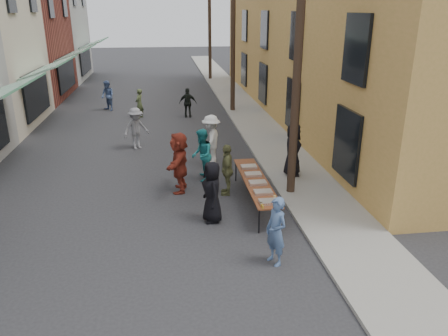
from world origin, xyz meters
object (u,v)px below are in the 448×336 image
object	(u,v)px
utility_pole_far	(210,23)
server	(293,150)
utility_pole_near	(298,50)
serving_table	(256,181)
utility_pole_mid	(233,30)
catering_tray_sausage	(268,202)
guest_front_a	(212,192)
guest_front_c	(202,155)

from	to	relation	value
utility_pole_far	server	xyz separation A→B (m)	(0.44, -22.59, -3.48)
utility_pole_near	serving_table	xyz separation A→B (m)	(-1.27, -0.54, -3.79)
serving_table	utility_pole_mid	bearing A→B (deg)	84.23
catering_tray_sausage	guest_front_a	distance (m)	1.58
catering_tray_sausage	server	world-z (taller)	server
utility_pole_far	guest_front_a	xyz separation A→B (m)	(-2.70, -25.52, -3.63)
catering_tray_sausage	guest_front_a	world-z (taller)	guest_front_a
catering_tray_sausage	guest_front_c	bearing A→B (deg)	110.62
utility_pole_mid	utility_pole_near	bearing A→B (deg)	-90.00
utility_pole_mid	utility_pole_far	world-z (taller)	same
utility_pole_mid	guest_front_a	size ratio (longest dim) A/B	5.16
server	catering_tray_sausage	bearing A→B (deg)	160.20
utility_pole_near	server	distance (m)	3.78
serving_table	guest_front_c	size ratio (longest dim) A/B	2.22
utility_pole_mid	server	distance (m)	11.16
utility_pole_mid	guest_front_c	xyz separation A→B (m)	(-2.70, -10.38, -3.60)
utility_pole_near	guest_front_a	world-z (taller)	utility_pole_near
utility_pole_far	catering_tray_sausage	xyz separation A→B (m)	(-1.27, -26.19, -3.71)
server	utility_pole_mid	bearing A→B (deg)	8.00
utility_pole_near	guest_front_c	size ratio (longest dim) A/B	4.99
utility_pole_near	serving_table	world-z (taller)	utility_pole_near
guest_front_c	catering_tray_sausage	bearing A→B (deg)	25.18
catering_tray_sausage	guest_front_c	xyz separation A→B (m)	(-1.43, 3.81, 0.11)
serving_table	guest_front_a	world-z (taller)	guest_front_a
catering_tray_sausage	utility_pole_mid	bearing A→B (deg)	84.90
utility_pole_mid	guest_front_a	world-z (taller)	utility_pole_mid
serving_table	utility_pole_near	bearing A→B (deg)	23.14
utility_pole_far	catering_tray_sausage	bearing A→B (deg)	-92.77
guest_front_c	server	distance (m)	3.15
utility_pole_near	utility_pole_mid	world-z (taller)	same
serving_table	guest_front_c	bearing A→B (deg)	123.59
utility_pole_far	catering_tray_sausage	size ratio (longest dim) A/B	18.00
utility_pole_near	server	bearing A→B (deg)	72.55
utility_pole_near	utility_pole_far	size ratio (longest dim) A/B	1.00
server	guest_front_a	bearing A→B (deg)	138.57
guest_front_a	guest_front_c	distance (m)	3.14
utility_pole_mid	guest_front_c	distance (m)	11.32
utility_pole_near	guest_front_c	bearing A→B (deg)	149.10
guest_front_a	server	world-z (taller)	server
catering_tray_sausage	guest_front_c	world-z (taller)	guest_front_c
utility_pole_far	guest_front_a	distance (m)	25.92
serving_table	guest_front_a	distance (m)	1.74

